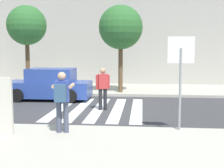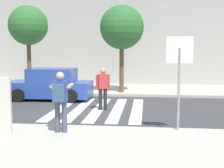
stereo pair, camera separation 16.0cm
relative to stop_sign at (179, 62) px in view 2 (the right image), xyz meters
name	(u,v)px [view 2 (the right image)]	position (x,y,z in m)	size (l,w,h in m)	color
ground_plane	(98,110)	(-2.90, 3.43, -2.12)	(120.00, 120.00, 0.00)	#38383A
sidewalk_near	(54,162)	(-2.90, -2.77, -2.05)	(60.00, 6.00, 0.14)	#B2AD9E
sidewalk_far	(113,89)	(-2.90, 9.43, -2.05)	(60.00, 4.80, 0.14)	#B2AD9E
building_facade_far	(120,33)	(-2.90, 13.83, 1.49)	(56.00, 4.00, 7.23)	#ADA89E
crosswalk_stripe_0	(62,108)	(-4.50, 3.63, -2.12)	(0.44, 5.20, 0.01)	silver
crosswalk_stripe_1	(80,108)	(-3.70, 3.63, -2.12)	(0.44, 5.20, 0.01)	silver
crosswalk_stripe_2	(99,109)	(-2.90, 3.63, -2.12)	(0.44, 5.20, 0.01)	silver
crosswalk_stripe_3	(118,109)	(-2.10, 3.63, -2.12)	(0.44, 5.20, 0.01)	silver
crosswalk_stripe_4	(137,110)	(-1.30, 3.63, -2.12)	(0.44, 5.20, 0.01)	silver
stop_sign	(179,62)	(0.00, 0.00, 0.00)	(0.76, 0.08, 2.71)	gray
photographer_with_backpack	(60,97)	(-3.33, -0.65, -0.95)	(0.62, 0.87, 1.72)	#474C60
pedestrian_crossing	(103,86)	(-2.70, 3.42, -1.15)	(0.55, 0.35, 1.72)	#232328
parked_car_blue	(50,85)	(-5.63, 5.73, -1.40)	(4.10, 1.92, 1.55)	#284293
street_tree_west	(28,26)	(-7.62, 8.14, 1.66)	(2.23, 2.23, 4.79)	brown
street_tree_center	(122,28)	(-2.28, 7.79, 1.50)	(2.37, 2.37, 4.69)	brown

